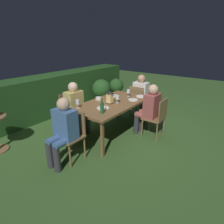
# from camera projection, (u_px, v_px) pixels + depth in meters

# --- Properties ---
(ground_plane) EXTENTS (16.00, 16.00, 0.00)m
(ground_plane) POSITION_uv_depth(u_px,v_px,m) (112.00, 133.00, 4.33)
(ground_plane) COLOR #385B28
(dining_table) EXTENTS (1.82, 0.96, 0.74)m
(dining_table) POSITION_uv_depth(u_px,v_px,m) (112.00, 105.00, 4.08)
(dining_table) COLOR brown
(dining_table) RESTS_ON ground
(chair_side_left_b) EXTENTS (0.42, 0.40, 0.87)m
(chair_side_left_b) POSITION_uv_depth(u_px,v_px,m) (157.00, 116.00, 3.98)
(chair_side_left_b) COLOR brown
(chair_side_left_b) RESTS_ON ground
(person_in_rust) EXTENTS (0.38, 0.47, 1.15)m
(person_in_rust) POSITION_uv_depth(u_px,v_px,m) (149.00, 108.00, 4.03)
(person_in_rust) COLOR #9E4C47
(person_in_rust) RESTS_ON ground
(chair_head_near) EXTENTS (0.40, 0.42, 0.87)m
(chair_head_near) POSITION_uv_depth(u_px,v_px,m) (72.00, 133.00, 3.28)
(chair_head_near) COLOR brown
(chair_head_near) RESTS_ON ground
(person_in_blue) EXTENTS (0.48, 0.38, 1.15)m
(person_in_blue) POSITION_uv_depth(u_px,v_px,m) (63.00, 129.00, 3.08)
(person_in_blue) COLOR #426699
(person_in_blue) RESTS_ON ground
(chair_side_right_a) EXTENTS (0.42, 0.40, 0.87)m
(chair_side_right_a) POSITION_uv_depth(u_px,v_px,m) (71.00, 110.00, 4.33)
(chair_side_right_a) COLOR brown
(chair_side_right_a) RESTS_ON ground
(person_in_mustard) EXTENTS (0.38, 0.47, 1.15)m
(person_in_mustard) POSITION_uv_depth(u_px,v_px,m) (76.00, 106.00, 4.17)
(person_in_mustard) COLOR tan
(person_in_mustard) RESTS_ON ground
(chair_head_far) EXTENTS (0.40, 0.42, 0.87)m
(chair_head_far) POSITION_uv_depth(u_px,v_px,m) (138.00, 100.00, 5.03)
(chair_head_far) COLOR brown
(chair_head_far) RESTS_ON ground
(person_in_cream) EXTENTS (0.48, 0.38, 1.15)m
(person_in_cream) POSITION_uv_depth(u_px,v_px,m) (142.00, 93.00, 5.12)
(person_in_cream) COLOR white
(person_in_cream) RESTS_ON ground
(lantern_centerpiece) EXTENTS (0.15, 0.15, 0.27)m
(lantern_centerpiece) POSITION_uv_depth(u_px,v_px,m) (110.00, 97.00, 3.96)
(lantern_centerpiece) COLOR black
(lantern_centerpiece) RESTS_ON dining_table
(green_bottle_on_table) EXTENTS (0.07, 0.07, 0.29)m
(green_bottle_on_table) POSITION_uv_depth(u_px,v_px,m) (102.00, 108.00, 3.43)
(green_bottle_on_table) COLOR #1E5B2D
(green_bottle_on_table) RESTS_ON dining_table
(wine_glass_a) EXTENTS (0.08, 0.08, 0.17)m
(wine_glass_a) POSITION_uv_depth(u_px,v_px,m) (128.00, 91.00, 4.46)
(wine_glass_a) COLOR silver
(wine_glass_a) RESTS_ON dining_table
(wine_glass_b) EXTENTS (0.08, 0.08, 0.17)m
(wine_glass_b) POSITION_uv_depth(u_px,v_px,m) (78.00, 102.00, 3.69)
(wine_glass_b) COLOR silver
(wine_glass_b) RESTS_ON dining_table
(wine_glass_c) EXTENTS (0.08, 0.08, 0.17)m
(wine_glass_c) POSITION_uv_depth(u_px,v_px,m) (118.00, 98.00, 3.99)
(wine_glass_c) COLOR silver
(wine_glass_c) RESTS_ON dining_table
(plate_a) EXTENTS (0.21, 0.21, 0.01)m
(plate_a) POSITION_uv_depth(u_px,v_px,m) (133.00, 100.00, 4.22)
(plate_a) COLOR white
(plate_a) RESTS_ON dining_table
(plate_b) EXTENTS (0.24, 0.24, 0.01)m
(plate_b) POSITION_uv_depth(u_px,v_px,m) (141.00, 96.00, 4.47)
(plate_b) COLOR white
(plate_b) RESTS_ON dining_table
(plate_c) EXTENTS (0.24, 0.24, 0.01)m
(plate_c) POSITION_uv_depth(u_px,v_px,m) (103.00, 108.00, 3.71)
(plate_c) COLOR silver
(plate_c) RESTS_ON dining_table
(plate_d) EXTENTS (0.21, 0.21, 0.01)m
(plate_d) POSITION_uv_depth(u_px,v_px,m) (114.00, 96.00, 4.52)
(plate_d) COLOR silver
(plate_d) RESTS_ON dining_table
(bowl_olives) EXTENTS (0.13, 0.13, 0.06)m
(bowl_olives) POSITION_uv_depth(u_px,v_px,m) (99.00, 98.00, 4.24)
(bowl_olives) COLOR silver
(bowl_olives) RESTS_ON dining_table
(bowl_bread) EXTENTS (0.13, 0.13, 0.04)m
(bowl_bread) POSITION_uv_depth(u_px,v_px,m) (109.00, 99.00, 4.20)
(bowl_bread) COLOR silver
(bowl_bread) RESTS_ON dining_table
(hedge_backdrop) EXTENTS (5.87, 0.73, 1.09)m
(hedge_backdrop) POSITION_uv_depth(u_px,v_px,m) (50.00, 95.00, 5.34)
(hedge_backdrop) COLOR #234C1E
(hedge_backdrop) RESTS_ON ground
(potted_plant_by_hedge) EXTENTS (0.60, 0.60, 0.83)m
(potted_plant_by_hedge) POSITION_uv_depth(u_px,v_px,m) (102.00, 90.00, 6.03)
(potted_plant_by_hedge) COLOR brown
(potted_plant_by_hedge) RESTS_ON ground
(potted_plant_corner) EXTENTS (0.50, 0.50, 0.73)m
(potted_plant_corner) POSITION_uv_depth(u_px,v_px,m) (116.00, 88.00, 6.67)
(potted_plant_corner) COLOR brown
(potted_plant_corner) RESTS_ON ground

